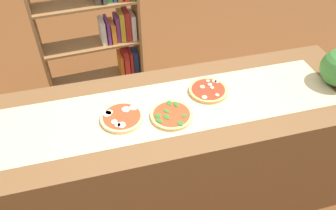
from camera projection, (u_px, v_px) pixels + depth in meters
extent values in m
plane|color=brown|center=(168.00, 199.00, 2.52)|extent=(12.00, 12.00, 0.00)
cube|color=brown|center=(168.00, 160.00, 2.21)|extent=(2.42, 0.74, 0.93)
cube|color=tan|center=(168.00, 107.00, 1.90)|extent=(2.01, 0.45, 0.00)
cylinder|color=#E5C17F|center=(122.00, 118.00, 1.82)|extent=(0.24, 0.24, 0.02)
cylinder|color=red|center=(122.00, 116.00, 1.81)|extent=(0.20, 0.20, 0.00)
cylinder|color=#EFE5CC|center=(109.00, 112.00, 1.83)|extent=(0.04, 0.04, 0.00)
cylinder|color=#EFE5CC|center=(114.00, 122.00, 1.77)|extent=(0.03, 0.03, 0.00)
cylinder|color=#EFE5CC|center=(118.00, 125.00, 1.76)|extent=(0.03, 0.03, 0.00)
cylinder|color=#EFE5CC|center=(122.00, 125.00, 1.76)|extent=(0.04, 0.04, 0.00)
cylinder|color=#EFE5CC|center=(133.00, 108.00, 1.86)|extent=(0.04, 0.04, 0.00)
cylinder|color=#EFE5CC|center=(107.00, 114.00, 1.82)|extent=(0.05, 0.05, 0.00)
cylinder|color=#EFE5CC|center=(126.00, 109.00, 1.85)|extent=(0.04, 0.04, 0.00)
cylinder|color=#DBB26B|center=(172.00, 115.00, 1.84)|extent=(0.23, 0.23, 0.02)
cylinder|color=red|center=(172.00, 114.00, 1.83)|extent=(0.20, 0.20, 0.00)
ellipsoid|color=#286B23|center=(167.00, 118.00, 1.80)|extent=(0.04, 0.04, 0.00)
ellipsoid|color=#286B23|center=(159.00, 121.00, 1.78)|extent=(0.05, 0.05, 0.00)
ellipsoid|color=#286B23|center=(166.00, 116.00, 1.81)|extent=(0.03, 0.04, 0.00)
ellipsoid|color=#286B23|center=(176.00, 104.00, 1.88)|extent=(0.03, 0.05, 0.00)
ellipsoid|color=#286B23|center=(180.00, 123.00, 1.77)|extent=(0.05, 0.05, 0.00)
ellipsoid|color=#286B23|center=(184.00, 116.00, 1.81)|extent=(0.04, 0.03, 0.00)
ellipsoid|color=#286B23|center=(166.00, 111.00, 1.84)|extent=(0.04, 0.05, 0.00)
ellipsoid|color=#286B23|center=(158.00, 116.00, 1.81)|extent=(0.05, 0.05, 0.00)
ellipsoid|color=#286B23|center=(169.00, 103.00, 1.89)|extent=(0.03, 0.05, 0.00)
cylinder|color=tan|center=(208.00, 91.00, 1.99)|extent=(0.23, 0.23, 0.02)
cylinder|color=red|center=(208.00, 89.00, 1.99)|extent=(0.20, 0.20, 0.00)
cylinder|color=#C6B28E|center=(212.00, 88.00, 1.99)|extent=(0.02, 0.02, 0.01)
cylinder|color=#C6B28E|center=(202.00, 87.00, 1.99)|extent=(0.03, 0.03, 0.01)
cylinder|color=#C6B28E|center=(210.00, 85.00, 2.01)|extent=(0.03, 0.03, 0.01)
cylinder|color=#C6B28E|center=(217.00, 82.00, 2.03)|extent=(0.03, 0.03, 0.01)
cylinder|color=#C6B28E|center=(205.00, 98.00, 1.92)|extent=(0.03, 0.03, 0.01)
cylinder|color=#C6B28E|center=(217.00, 95.00, 1.94)|extent=(0.02, 0.02, 0.01)
cylinder|color=#C6B28E|center=(208.00, 81.00, 2.04)|extent=(0.02, 0.02, 0.01)
cylinder|color=#C6B28E|center=(214.00, 81.00, 2.03)|extent=(0.03, 0.03, 0.01)
cube|color=brown|center=(137.00, 36.00, 2.90)|extent=(0.04, 0.24, 1.45)
cube|color=brown|center=(42.00, 53.00, 2.71)|extent=(0.04, 0.24, 1.45)
cube|color=brown|center=(103.00, 107.00, 3.28)|extent=(0.79, 0.30, 0.02)
cube|color=orange|center=(137.00, 90.00, 3.28)|extent=(0.05, 0.18, 0.23)
cube|color=gold|center=(132.00, 90.00, 3.27)|extent=(0.04, 0.14, 0.24)
cube|color=#B22823|center=(128.00, 94.00, 3.28)|extent=(0.05, 0.18, 0.17)
cube|color=#47423D|center=(123.00, 93.00, 3.25)|extent=(0.04, 0.19, 0.22)
cube|color=brown|center=(97.00, 78.00, 3.04)|extent=(0.79, 0.30, 0.02)
cube|color=#234799|center=(134.00, 60.00, 3.05)|extent=(0.05, 0.14, 0.21)
cube|color=#B22823|center=(130.00, 60.00, 3.03)|extent=(0.04, 0.20, 0.23)
cube|color=#B22823|center=(125.00, 60.00, 3.02)|extent=(0.06, 0.21, 0.25)
cube|color=orange|center=(121.00, 63.00, 3.02)|extent=(0.04, 0.18, 0.20)
cube|color=brown|center=(91.00, 44.00, 2.80)|extent=(0.79, 0.30, 0.02)
cube|color=silver|center=(132.00, 25.00, 2.81)|extent=(0.05, 0.18, 0.21)
cube|color=#B22823|center=(126.00, 24.00, 2.79)|extent=(0.05, 0.16, 0.25)
cube|color=gold|center=(121.00, 25.00, 2.78)|extent=(0.05, 0.15, 0.24)
cube|color=#753384|center=(117.00, 27.00, 2.78)|extent=(0.04, 0.14, 0.22)
cube|color=orange|center=(112.00, 31.00, 2.79)|extent=(0.05, 0.19, 0.16)
cube|color=#753384|center=(107.00, 30.00, 2.77)|extent=(0.04, 0.18, 0.20)
cube|color=silver|center=(102.00, 31.00, 2.76)|extent=(0.05, 0.17, 0.20)
cube|color=brown|center=(84.00, 4.00, 2.56)|extent=(0.79, 0.30, 0.02)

